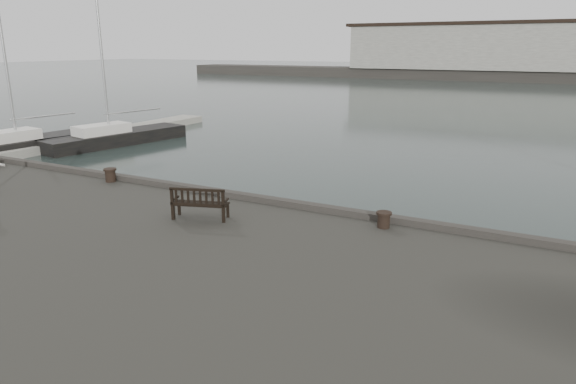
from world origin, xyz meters
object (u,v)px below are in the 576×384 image
(bench, at_px, (200,209))
(yacht_c, at_px, (117,140))
(bollard_right, at_px, (384,220))
(yacht_a, at_px, (26,148))
(bollard_left, at_px, (110,175))

(bench, height_order, yacht_c, yacht_c)
(bollard_right, relative_size, yacht_a, 0.03)
(bench, height_order, bollard_right, bench)
(bollard_left, bearing_deg, yacht_c, 135.27)
(yacht_c, bearing_deg, bollard_left, -33.67)
(bench, xyz_separation_m, yacht_a, (-19.83, 8.92, -1.60))
(bollard_right, bearing_deg, bench, -160.60)
(bench, bearing_deg, yacht_a, 137.54)
(yacht_a, height_order, yacht_c, yacht_c)
(bench, relative_size, yacht_a, 0.13)
(bench, bearing_deg, bollard_right, 1.17)
(bollard_right, xyz_separation_m, yacht_c, (-21.55, 11.70, -1.53))
(bollard_left, distance_m, yacht_a, 16.30)
(bench, xyz_separation_m, bollard_right, (4.66, 1.64, -0.07))
(yacht_a, distance_m, yacht_c, 5.31)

